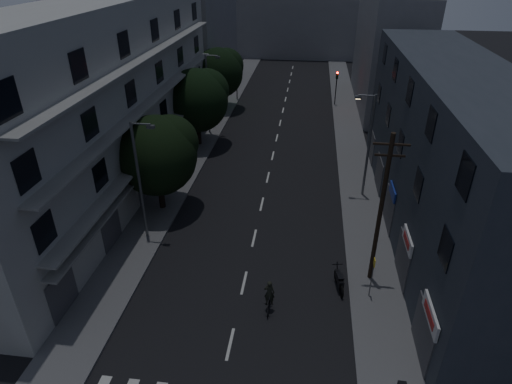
% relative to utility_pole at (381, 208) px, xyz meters
% --- Properties ---
extents(ground, '(160.00, 160.00, 0.00)m').
position_rel_utility_pole_xyz_m(ground, '(-7.27, 17.22, -4.87)').
color(ground, black).
rests_on(ground, ground).
extents(sidewalk_left, '(3.00, 90.00, 0.15)m').
position_rel_utility_pole_xyz_m(sidewalk_left, '(-14.77, 17.22, -4.79)').
color(sidewalk_left, '#565659').
rests_on(sidewalk_left, ground).
extents(sidewalk_right, '(3.00, 90.00, 0.15)m').
position_rel_utility_pole_xyz_m(sidewalk_right, '(0.23, 17.22, -4.79)').
color(sidewalk_right, '#565659').
rests_on(sidewalk_right, ground).
extents(lane_markings, '(0.15, 60.50, 0.01)m').
position_rel_utility_pole_xyz_m(lane_markings, '(-7.27, 23.47, -4.86)').
color(lane_markings, beige).
rests_on(lane_markings, ground).
extents(building_left, '(7.00, 36.00, 14.00)m').
position_rel_utility_pole_xyz_m(building_left, '(-19.24, 10.22, 2.13)').
color(building_left, '#A6A6A1').
rests_on(building_left, ground).
extents(building_right, '(6.19, 28.00, 11.00)m').
position_rel_utility_pole_xyz_m(building_right, '(4.73, 6.22, 0.63)').
color(building_right, '#2B313B').
rests_on(building_right, ground).
extents(building_far_left, '(6.00, 20.00, 16.00)m').
position_rel_utility_pole_xyz_m(building_far_left, '(-19.27, 40.22, 3.13)').
color(building_far_left, slate).
rests_on(building_far_left, ground).
extents(building_far_right, '(6.00, 20.00, 13.00)m').
position_rel_utility_pole_xyz_m(building_far_right, '(4.73, 34.22, 1.63)').
color(building_far_right, slate).
rests_on(building_far_right, ground).
extents(building_far_end, '(24.00, 8.00, 10.00)m').
position_rel_utility_pole_xyz_m(building_far_end, '(-7.27, 62.22, 0.13)').
color(building_far_end, slate).
rests_on(building_far_end, ground).
extents(tree_near, '(5.71, 5.71, 7.04)m').
position_rel_utility_pole_xyz_m(tree_near, '(-14.50, 6.21, -0.31)').
color(tree_near, black).
rests_on(tree_near, sidewalk_left).
extents(tree_mid, '(5.99, 5.99, 7.38)m').
position_rel_utility_pole_xyz_m(tree_mid, '(-14.71, 18.47, -0.11)').
color(tree_mid, black).
rests_on(tree_mid, sidewalk_left).
extents(tree_far, '(5.79, 5.79, 7.16)m').
position_rel_utility_pole_xyz_m(tree_far, '(-14.93, 29.64, -0.23)').
color(tree_far, black).
rests_on(tree_far, sidewalk_left).
extents(traffic_signal_far_right, '(0.28, 0.37, 4.10)m').
position_rel_utility_pole_xyz_m(traffic_signal_far_right, '(-0.99, 32.82, -1.77)').
color(traffic_signal_far_right, black).
rests_on(traffic_signal_far_right, sidewalk_right).
extents(traffic_signal_far_left, '(0.28, 0.37, 4.10)m').
position_rel_utility_pole_xyz_m(traffic_signal_far_left, '(-13.52, 33.64, -1.77)').
color(traffic_signal_far_left, black).
rests_on(traffic_signal_far_left, sidewalk_left).
extents(street_lamp_left_near, '(1.51, 0.25, 8.00)m').
position_rel_utility_pole_xyz_m(street_lamp_left_near, '(-14.33, 2.50, -0.27)').
color(street_lamp_left_near, slate).
rests_on(street_lamp_left_near, sidewalk_left).
extents(street_lamp_right, '(1.51, 0.25, 8.00)m').
position_rel_utility_pole_xyz_m(street_lamp_right, '(0.32, 9.99, -0.27)').
color(street_lamp_right, slate).
rests_on(street_lamp_right, sidewalk_right).
extents(street_lamp_left_far, '(1.51, 0.25, 8.00)m').
position_rel_utility_pole_xyz_m(street_lamp_left_far, '(-14.36, 21.69, -0.27)').
color(street_lamp_left_far, slate).
rests_on(street_lamp_left_far, sidewalk_left).
extents(utility_pole, '(1.80, 0.24, 9.00)m').
position_rel_utility_pole_xyz_m(utility_pole, '(0.00, 0.00, 0.00)').
color(utility_pole, black).
rests_on(utility_pole, sidewalk_right).
extents(bus_stop_sign, '(0.06, 0.35, 2.52)m').
position_rel_utility_pole_xyz_m(bus_stop_sign, '(-0.20, -1.59, -2.98)').
color(bus_stop_sign, '#595B60').
rests_on(bus_stop_sign, sidewalk_right).
extents(motorcycle, '(0.67, 2.06, 1.33)m').
position_rel_utility_pole_xyz_m(motorcycle, '(-1.84, -1.01, -4.34)').
color(motorcycle, black).
rests_on(motorcycle, ground).
extents(cyclist, '(0.57, 1.54, 1.95)m').
position_rel_utility_pole_xyz_m(cyclist, '(-5.61, -3.21, -4.21)').
color(cyclist, black).
rests_on(cyclist, ground).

